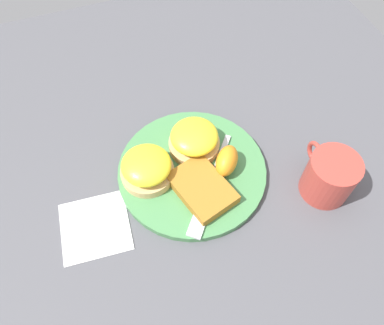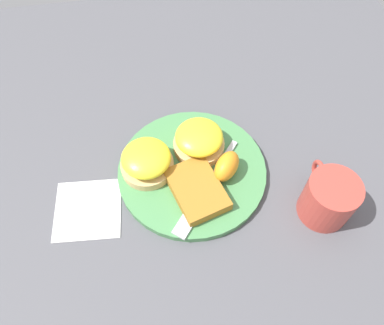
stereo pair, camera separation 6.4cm
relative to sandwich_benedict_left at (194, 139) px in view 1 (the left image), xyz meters
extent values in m
plane|color=#4C4C51|center=(-0.04, 0.02, -0.04)|extent=(1.10, 1.10, 0.00)
cylinder|color=#47844C|center=(-0.04, 0.02, -0.03)|extent=(0.26, 0.26, 0.01)
cylinder|color=tan|center=(0.00, 0.00, -0.02)|extent=(0.09, 0.09, 0.02)
ellipsoid|color=yellow|center=(0.00, 0.00, 0.01)|extent=(0.08, 0.08, 0.03)
cylinder|color=tan|center=(-0.03, 0.10, -0.02)|extent=(0.09, 0.09, 0.02)
ellipsoid|color=yellow|center=(-0.03, 0.10, 0.01)|extent=(0.08, 0.08, 0.03)
cube|color=#A26A22|center=(-0.09, 0.02, -0.01)|extent=(0.13, 0.10, 0.02)
ellipsoid|color=orange|center=(-0.06, -0.04, 0.00)|extent=(0.07, 0.07, 0.04)
cube|color=silver|center=(-0.05, -0.03, -0.02)|extent=(0.09, 0.08, 0.00)
cube|color=silver|center=(-0.15, 0.05, -0.02)|extent=(0.05, 0.05, 0.00)
cylinder|color=#B23D33|center=(-0.15, -0.18, 0.00)|extent=(0.08, 0.08, 0.08)
torus|color=#B23D33|center=(-0.10, -0.18, 0.01)|extent=(0.04, 0.01, 0.04)
cube|color=white|center=(-0.08, 0.20, -0.04)|extent=(0.12, 0.12, 0.00)
camera|label=1|loc=(-0.37, 0.14, 0.53)|focal=35.00mm
camera|label=2|loc=(-0.38, 0.08, 0.53)|focal=35.00mm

